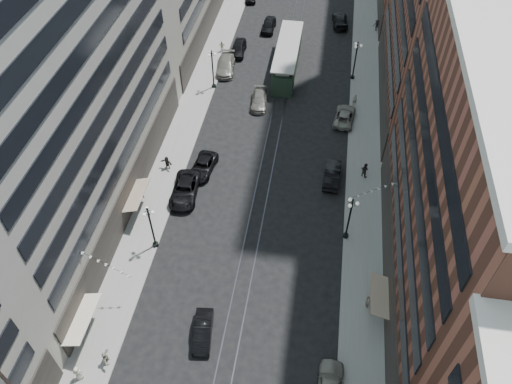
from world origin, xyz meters
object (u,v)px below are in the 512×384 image
Objects in this scene: streetcar at (287,58)px; pedestrian_8 at (355,99)px; pedestrian_1 at (78,373)px; car_13 at (269,25)px; car_12 at (340,20)px; lamppost_se_far at (349,217)px; car_2 at (185,190)px; car_5 at (203,331)px; pedestrian_2 at (141,192)px; pedestrian_6 at (222,46)px; pedestrian_9 at (377,25)px; car_8 at (226,65)px; car_extra_1 at (238,48)px; lamppost_se_mid at (355,59)px; pedestrian_5 at (167,163)px; car_11 at (345,116)px; lamppost_sw_far at (151,226)px; pedestrian_4 at (368,301)px; car_extra_0 at (259,100)px; car_10 at (332,174)px; pedestrian_extra_0 at (106,358)px; lamppost_sw_mid at (213,68)px; car_7 at (203,166)px; pedestrian_7 at (365,170)px.

streetcar is 8.12× the size of pedestrian_8.
pedestrian_1 reaches higher than car_13.
lamppost_se_far is at bearing 87.25° from car_12.
car_12 is (14.90, 39.63, -0.01)m from car_2.
car_5 is 17.72m from pedestrian_2.
pedestrian_6 reaches higher than car_13.
car_8 is at bearing -128.85° from pedestrian_9.
car_13 is 2.69× the size of pedestrian_9.
car_extra_1 is at bearing 173.52° from pedestrian_6.
pedestrian_9 reaches higher than car_5.
lamppost_se_mid is at bearing -132.54° from pedestrian_1.
pedestrian_5 is 0.91× the size of pedestrian_9.
car_8 is (-0.37, 24.23, 0.02)m from car_2.
car_13 is (-1.62, 52.02, 0.11)m from car_5.
car_11 is at bearing 63.54° from car_5.
lamppost_sw_far is 34.23m from streetcar.
lamppost_se_far is at bearing -69.74° from car_13.
car_extra_1 is (0.92, 4.71, -0.00)m from car_8.
pedestrian_8 is (-1.77, 29.54, -0.02)m from pedestrian_4.
lamppost_se_mid is 3.49× the size of pedestrian_6.
car_8 is 21.69m from car_12.
pedestrian_2 is 0.28× the size of car_12.
pedestrian_2 is 0.32× the size of car_extra_0.
car_12 is 3.10× the size of pedestrian_9.
car_2 reaches higher than car_10.
pedestrian_1 reaches higher than car_12.
car_12 is at bearing -34.05° from pedestrian_extra_0.
car_5 is 56.11m from car_12.
car_12 is (-0.52, 34.82, -0.00)m from car_10.
car_13 is at bearing -52.75° from car_11.
car_5 is 14.60m from pedestrian_4.
lamppost_se_far reaches higher than streetcar.
lamppost_se_far is 37.33m from pedestrian_6.
lamppost_sw_mid is 9.50m from car_extra_1.
pedestrian_8 is at bearing 54.11° from lamppost_sw_far.
car_10 is (9.83, 20.51, 0.10)m from car_5.
pedestrian_8 is (18.74, -1.10, -2.11)m from lamppost_sw_mid.
car_11 is 20.79m from car_extra_1.
pedestrian_5 is (-3.01, 3.68, 0.14)m from car_2.
car_extra_0 is at bearing -56.68° from car_8.
pedestrian_2 is at bearing 118.76° from lamppost_sw_far.
car_8 is 20.72m from pedestrian_5.
pedestrian_1 reaches higher than pedestrian_5.
pedestrian_9 is at bearing 8.87° from car_13.
pedestrian_7 is (17.87, 1.89, 0.36)m from car_7.
lamppost_se_far is 22.00m from pedestrian_8.
car_5 is 52.05m from car_13.
car_extra_1 is (1.72, 9.06, -2.26)m from lamppost_sw_mid.
car_13 is 55.87m from pedestrian_extra_0.
streetcar is (-9.20, 0.94, -1.35)m from lamppost_se_mid.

